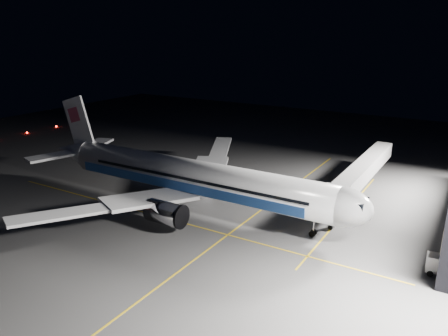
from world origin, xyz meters
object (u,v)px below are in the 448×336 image
Objects in this scene: airliner at (188,177)px; safety_cone_c at (238,182)px; baggage_tug at (211,187)px; safety_cone_b at (211,189)px; safety_cone_a at (254,194)px; service_truck at (447,266)px; jet_bridge at (360,173)px.

airliner is 14.89m from safety_cone_c.
baggage_tug reaches higher than safety_cone_b.
airliner is 90.82× the size of safety_cone_a.
service_truck is 33.90m from safety_cone_a.
safety_cone_b is at bearing -88.55° from baggage_tug.
baggage_tug is 4.11× the size of safety_cone_c.
jet_bridge is 14.29× the size of baggage_tug.
safety_cone_a is at bearing -152.78° from jet_bridge.
safety_cone_c is at bearing 70.63° from safety_cone_b.
baggage_tug reaches higher than safety_cone_a.
service_truck is 7.28× the size of safety_cone_a.
service_truck reaches higher than baggage_tug.
jet_bridge is at bearing 38.04° from airliner.
baggage_tug is 3.56× the size of safety_cone_a.
safety_cone_c is (2.19, 6.00, -0.41)m from baggage_tug.
safety_cone_a reaches higher than safety_cone_b.
safety_cone_a is (-16.00, -8.23, -4.24)m from jet_bridge.
airliner reaches higher than baggage_tug.
safety_cone_b is (-7.81, -1.95, -0.02)m from safety_cone_a.
jet_bridge is 26.17m from baggage_tug.
baggage_tug is (-39.62, 9.94, -0.60)m from service_truck.
service_truck is at bearing -13.93° from safety_cone_b.
baggage_tug is (-0.77, 8.00, -4.47)m from airliner.
service_truck reaches higher than safety_cone_a.
jet_bridge is at bearing 10.61° from safety_cone_c.
jet_bridge is at bearing 27.22° from safety_cone_a.
safety_cone_b is 6.49m from safety_cone_c.
baggage_tug is (-23.85, -10.06, -3.88)m from jet_bridge.
safety_cone_a is 7.03m from safety_cone_c.
airliner reaches higher than jet_bridge.
jet_bridge is at bearing 9.45° from baggage_tug.
baggage_tug reaches higher than safety_cone_c.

